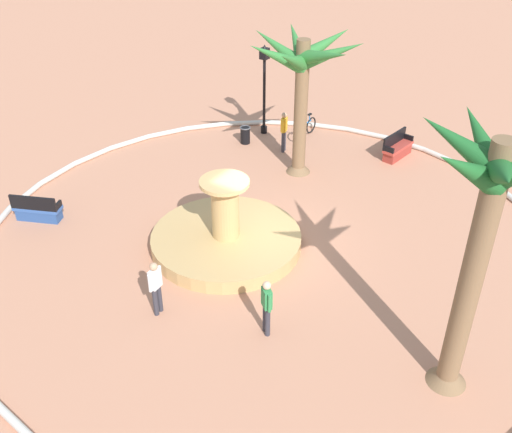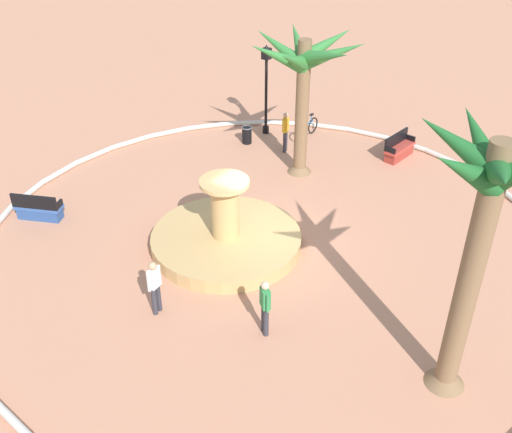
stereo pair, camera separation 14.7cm
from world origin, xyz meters
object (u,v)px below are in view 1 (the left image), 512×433
lamppost (264,83)px  trash_bin (245,135)px  bench_east (397,149)px  palm_tree_near_fountain (488,213)px  person_cyclist_helmet (284,130)px  bicycle_red_frame (305,128)px  person_pedestrian_stroll (267,305)px  person_cyclist_photo (156,285)px  palm_tree_by_curb (303,71)px  bench_west (38,211)px  fountain (226,238)px

lamppost → trash_bin: size_ratio=5.30×
bench_east → lamppost: bearing=10.9°
palm_tree_near_fountain → person_cyclist_helmet: palm_tree_near_fountain is taller
bench_east → trash_bin: bearing=22.5°
bench_east → lamppost: size_ratio=0.43×
trash_bin → person_cyclist_helmet: (-1.73, -0.27, 0.56)m
bicycle_red_frame → person_pedestrian_stroll: bearing=115.5°
person_cyclist_helmet → person_pedestrian_stroll: (-5.22, 9.21, 0.00)m
lamppost → person_cyclist_photo: size_ratio=2.30×
palm_tree_near_fountain → bicycle_red_frame: size_ratio=3.83×
trash_bin → person_pedestrian_stroll: person_pedestrian_stroll is taller
palm_tree_by_curb → person_cyclist_helmet: palm_tree_by_curb is taller
palm_tree_near_fountain → bench_west: size_ratio=3.96×
palm_tree_near_fountain → person_pedestrian_stroll: bearing=13.1°
bicycle_red_frame → person_cyclist_helmet: person_cyclist_helmet is taller
trash_bin → palm_tree_near_fountain: bearing=145.3°
fountain → bicycle_red_frame: size_ratio=2.74×
person_cyclist_helmet → fountain: bearing=107.1°
palm_tree_near_fountain → bench_east: 12.54m
palm_tree_by_curb → trash_bin: (3.15, -0.92, -3.61)m
palm_tree_by_curb → bicycle_red_frame: 4.81m
bench_west → trash_bin: bench_west is taller
palm_tree_near_fountain → person_pedestrian_stroll: (4.45, 1.04, -3.82)m
palm_tree_near_fountain → person_cyclist_photo: 8.49m
fountain → palm_tree_by_curb: 6.66m
person_cyclist_photo → person_pedestrian_stroll: 3.02m
fountain → lamppost: size_ratio=1.22×
bench_west → bench_east: bearing=-126.1°
lamppost → person_cyclist_helmet: (-1.64, 1.03, -1.32)m
fountain → bench_west: bearing=20.5°
palm_tree_near_fountain → palm_tree_by_curb: bearing=-40.3°
lamppost → bench_east: bearing=-169.1°
palm_tree_by_curb → bench_east: 5.58m
fountain → palm_tree_near_fountain: 8.93m
lamppost → palm_tree_near_fountain: bearing=140.9°
lamppost → trash_bin: (0.09, 1.29, -1.88)m
bench_east → trash_bin: size_ratio=2.26×
lamppost → trash_bin: 2.28m
palm_tree_by_curb → bench_west: size_ratio=3.23×
fountain → palm_tree_near_fountain: bearing=169.1°
palm_tree_near_fountain → bench_west: palm_tree_near_fountain is taller
fountain → trash_bin: 7.48m
bench_west → person_cyclist_helmet: 9.92m
bench_east → person_cyclist_helmet: person_cyclist_helmet is taller
palm_tree_by_curb → person_cyclist_helmet: 3.57m
palm_tree_by_curb → trash_bin: size_ratio=7.36×
bench_east → bicycle_red_frame: 4.04m
palm_tree_by_curb → person_cyclist_photo: palm_tree_by_curb is taller
bench_east → bench_west: bearing=53.9°
bench_east → person_pedestrian_stroll: 11.41m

